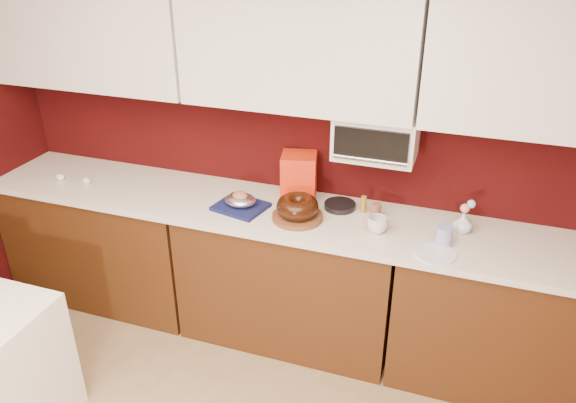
% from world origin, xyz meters
% --- Properties ---
extents(wall_back, '(4.00, 0.02, 2.50)m').
position_xyz_m(wall_back, '(0.00, 2.25, 1.25)').
color(wall_back, '#350707').
rests_on(wall_back, floor).
extents(base_cabinet_left, '(1.31, 0.58, 0.86)m').
position_xyz_m(base_cabinet_left, '(-1.33, 1.94, 0.43)').
color(base_cabinet_left, '#43240D').
rests_on(base_cabinet_left, floor).
extents(base_cabinet_center, '(1.31, 0.58, 0.86)m').
position_xyz_m(base_cabinet_center, '(0.00, 1.94, 0.43)').
color(base_cabinet_center, '#43240D').
rests_on(base_cabinet_center, floor).
extents(base_cabinet_right, '(1.31, 0.58, 0.86)m').
position_xyz_m(base_cabinet_right, '(1.33, 1.94, 0.43)').
color(base_cabinet_right, '#43240D').
rests_on(base_cabinet_right, floor).
extents(countertop, '(4.00, 0.62, 0.04)m').
position_xyz_m(countertop, '(0.00, 1.94, 0.88)').
color(countertop, silver).
rests_on(countertop, base_cabinet_center).
extents(upper_cabinet_left, '(1.31, 0.33, 0.70)m').
position_xyz_m(upper_cabinet_left, '(-1.33, 2.08, 1.85)').
color(upper_cabinet_left, white).
rests_on(upper_cabinet_left, wall_back).
extents(upper_cabinet_center, '(1.31, 0.33, 0.70)m').
position_xyz_m(upper_cabinet_center, '(0.00, 2.08, 1.85)').
color(upper_cabinet_center, white).
rests_on(upper_cabinet_center, wall_back).
extents(upper_cabinet_right, '(1.31, 0.33, 0.70)m').
position_xyz_m(upper_cabinet_right, '(1.33, 2.08, 1.85)').
color(upper_cabinet_right, white).
rests_on(upper_cabinet_right, wall_back).
extents(toaster_oven, '(0.45, 0.30, 0.25)m').
position_xyz_m(toaster_oven, '(0.45, 2.10, 1.38)').
color(toaster_oven, white).
rests_on(toaster_oven, upper_cabinet_center).
extents(toaster_oven_door, '(0.40, 0.02, 0.18)m').
position_xyz_m(toaster_oven_door, '(0.45, 1.94, 1.38)').
color(toaster_oven_door, black).
rests_on(toaster_oven_door, toaster_oven).
extents(toaster_oven_handle, '(0.42, 0.02, 0.02)m').
position_xyz_m(toaster_oven_handle, '(0.45, 1.93, 1.30)').
color(toaster_oven_handle, silver).
rests_on(toaster_oven_handle, toaster_oven).
extents(cake_base, '(0.35, 0.35, 0.03)m').
position_xyz_m(cake_base, '(0.07, 1.87, 0.91)').
color(cake_base, brown).
rests_on(cake_base, countertop).
extents(bundt_cake, '(0.31, 0.31, 0.10)m').
position_xyz_m(bundt_cake, '(0.07, 1.87, 0.98)').
color(bundt_cake, black).
rests_on(bundt_cake, cake_base).
extents(navy_towel, '(0.33, 0.30, 0.02)m').
position_xyz_m(navy_towel, '(-0.29, 1.88, 0.91)').
color(navy_towel, '#121746').
rests_on(navy_towel, countertop).
extents(foil_ham_nest, '(0.20, 0.18, 0.07)m').
position_xyz_m(foil_ham_nest, '(-0.29, 1.88, 0.96)').
color(foil_ham_nest, white).
rests_on(foil_ham_nest, navy_towel).
extents(roasted_ham, '(0.10, 0.08, 0.06)m').
position_xyz_m(roasted_ham, '(-0.29, 1.88, 0.98)').
color(roasted_ham, '#AA6D4E').
rests_on(roasted_ham, foil_ham_nest).
extents(pandoro_box, '(0.25, 0.23, 0.29)m').
position_xyz_m(pandoro_box, '(-0.01, 2.14, 1.04)').
color(pandoro_box, red).
rests_on(pandoro_box, countertop).
extents(dark_pan, '(0.23, 0.23, 0.03)m').
position_xyz_m(dark_pan, '(0.27, 2.08, 0.92)').
color(dark_pan, black).
rests_on(dark_pan, countertop).
extents(coffee_mug, '(0.12, 0.12, 0.11)m').
position_xyz_m(coffee_mug, '(0.53, 1.87, 0.96)').
color(coffee_mug, silver).
rests_on(coffee_mug, countertop).
extents(blue_jar, '(0.10, 0.10, 0.11)m').
position_xyz_m(blue_jar, '(0.89, 1.86, 0.95)').
color(blue_jar, '#1C409A').
rests_on(blue_jar, countertop).
extents(flower_vase, '(0.11, 0.11, 0.13)m').
position_xyz_m(flower_vase, '(0.97, 2.02, 0.97)').
color(flower_vase, silver).
rests_on(flower_vase, countertop).
extents(flower_pink, '(0.05, 0.05, 0.05)m').
position_xyz_m(flower_pink, '(0.97, 2.02, 1.05)').
color(flower_pink, pink).
rests_on(flower_pink, flower_vase).
extents(flower_blue, '(0.05, 0.05, 0.05)m').
position_xyz_m(flower_blue, '(1.00, 2.04, 1.07)').
color(flower_blue, '#98CEF3').
rests_on(flower_blue, flower_vase).
extents(china_plate, '(0.23, 0.23, 0.01)m').
position_xyz_m(china_plate, '(0.86, 1.74, 0.91)').
color(china_plate, white).
rests_on(china_plate, countertop).
extents(amber_bottle, '(0.05, 0.05, 0.10)m').
position_xyz_m(amber_bottle, '(0.41, 2.08, 0.95)').
color(amber_bottle, olive).
rests_on(amber_bottle, countertop).
extents(paper_cup, '(0.07, 0.07, 0.09)m').
position_xyz_m(paper_cup, '(0.49, 2.04, 0.94)').
color(paper_cup, brown).
rests_on(paper_cup, countertop).
extents(egg_left, '(0.06, 0.05, 0.05)m').
position_xyz_m(egg_left, '(-1.58, 1.86, 0.92)').
color(egg_left, white).
rests_on(egg_left, countertop).
extents(egg_right, '(0.07, 0.06, 0.04)m').
position_xyz_m(egg_right, '(-1.38, 1.87, 0.92)').
color(egg_right, silver).
rests_on(egg_right, countertop).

